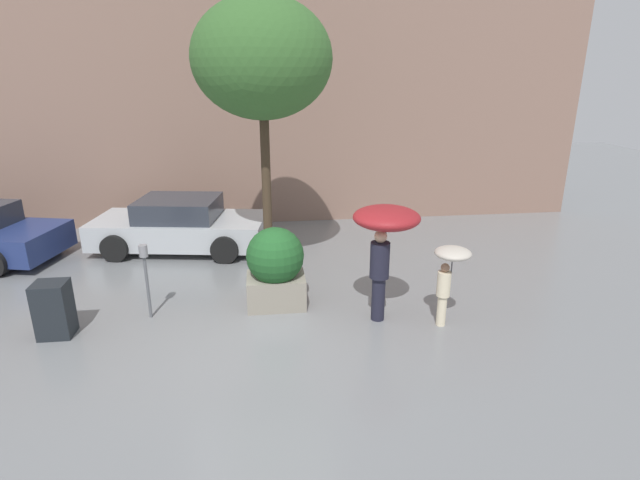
# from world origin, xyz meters

# --- Properties ---
(ground_plane) EXTENTS (40.00, 40.00, 0.00)m
(ground_plane) POSITION_xyz_m (0.00, 0.00, 0.00)
(ground_plane) COLOR slate
(building_facade) EXTENTS (18.00, 0.30, 6.00)m
(building_facade) POSITION_xyz_m (0.00, 6.50, 3.00)
(building_facade) COLOR #8C6B5B
(building_facade) RESTS_ON ground
(planter_box) EXTENTS (1.02, 1.01, 1.44)m
(planter_box) POSITION_xyz_m (0.38, 1.18, 0.74)
(planter_box) COLOR gray
(planter_box) RESTS_ON ground
(person_adult) EXTENTS (1.09, 1.09, 1.93)m
(person_adult) POSITION_xyz_m (2.14, 0.51, 1.57)
(person_adult) COLOR #1E1E2D
(person_adult) RESTS_ON ground
(person_child) EXTENTS (0.58, 0.58, 1.36)m
(person_child) POSITION_xyz_m (3.11, 0.09, 1.02)
(person_child) COLOR beige
(person_child) RESTS_ON ground
(parked_car_near) EXTENTS (4.13, 2.37, 1.22)m
(parked_car_near) POSITION_xyz_m (-1.71, 4.42, 0.56)
(parked_car_near) COLOR #B7BCC1
(parked_car_near) RESTS_ON ground
(street_tree) EXTENTS (2.59, 2.59, 5.29)m
(street_tree) POSITION_xyz_m (0.30, 2.80, 4.17)
(street_tree) COLOR #423323
(street_tree) RESTS_ON ground
(parking_meter) EXTENTS (0.14, 0.14, 1.30)m
(parking_meter) POSITION_xyz_m (-1.76, 0.97, 0.93)
(parking_meter) COLOR #595B60
(parking_meter) RESTS_ON ground
(newspaper_box) EXTENTS (0.50, 0.44, 0.90)m
(newspaper_box) POSITION_xyz_m (-3.10, 0.52, 0.45)
(newspaper_box) COLOR #1E2328
(newspaper_box) RESTS_ON ground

